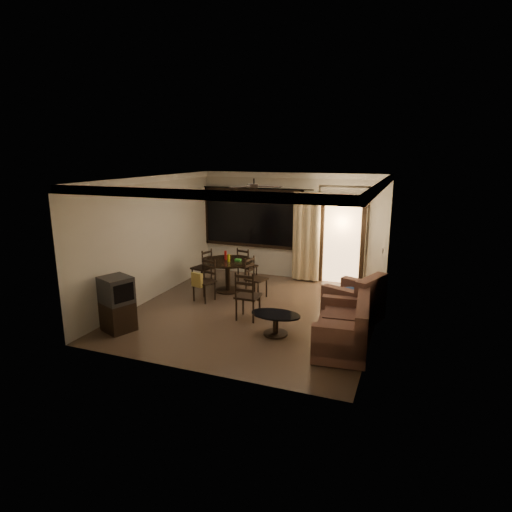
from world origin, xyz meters
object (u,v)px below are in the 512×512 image
at_px(dining_chair_west, 202,274).
at_px(dining_chair_north, 247,273).
at_px(dining_chair_east, 256,286).
at_px(dining_chair_south, 204,288).
at_px(dining_table, 228,267).
at_px(side_chair, 248,305).
at_px(sofa, 346,329).
at_px(armchair, 356,302).
at_px(tv_cabinet, 117,304).
at_px(coffee_table, 276,321).

relative_size(dining_chair_west, dining_chair_north, 1.00).
xyz_separation_m(dining_chair_east, dining_chair_south, (-1.02, -0.62, 0.02)).
height_order(dining_table, side_chair, side_chair).
xyz_separation_m(dining_table, sofa, (3.20, -2.13, -0.26)).
bearing_deg(armchair, dining_chair_west, -173.79).
height_order(dining_chair_south, dining_chair_north, same).
relative_size(dining_chair_south, sofa, 0.56).
relative_size(dining_chair_south, side_chair, 0.93).
relative_size(dining_chair_west, tv_cabinet, 0.90).
bearing_deg(tv_cabinet, sofa, 32.96).
bearing_deg(dining_chair_north, coffee_table, 135.84).
xyz_separation_m(dining_chair_south, sofa, (3.41, -1.30, 0.04)).
distance_m(dining_table, dining_chair_east, 0.89).
height_order(dining_chair_north, armchair, armchair).
xyz_separation_m(dining_chair_west, armchair, (4.00, -1.04, 0.11)).
height_order(dining_table, armchair, dining_table).
relative_size(dining_chair_south, coffee_table, 1.02).
xyz_separation_m(dining_chair_south, tv_cabinet, (-0.75, -2.07, 0.23)).
xyz_separation_m(armchair, side_chair, (-2.06, -0.67, -0.09)).
relative_size(dining_table, side_chair, 1.20).
distance_m(dining_chair_south, armchair, 3.41).
xyz_separation_m(sofa, armchair, (-0.01, 1.29, 0.05)).
bearing_deg(tv_cabinet, coffee_table, 39.36).
relative_size(dining_chair_east, side_chair, 0.93).
xyz_separation_m(tv_cabinet, armchair, (4.15, 2.07, -0.14)).
relative_size(dining_chair_east, dining_chair_south, 1.00).
distance_m(tv_cabinet, armchair, 4.64).
height_order(dining_chair_west, dining_chair_east, same).
relative_size(dining_table, dining_chair_west, 1.29).
relative_size(dining_chair_north, sofa, 0.56).
bearing_deg(tv_cabinet, armchair, 48.86).
bearing_deg(dining_chair_north, dining_chair_south, 90.00).
height_order(dining_chair_east, coffee_table, dining_chair_east).
relative_size(dining_table, armchair, 1.00).
xyz_separation_m(dining_table, coffee_table, (1.90, -2.03, -0.33)).
distance_m(dining_chair_south, side_chair, 1.50).
bearing_deg(dining_chair_west, coffee_table, 64.89).
bearing_deg(dining_chair_north, armchair, 166.41).
xyz_separation_m(dining_chair_west, coffee_table, (2.71, -2.24, -0.01)).
bearing_deg(dining_chair_west, dining_chair_east, 90.00).
height_order(dining_chair_south, coffee_table, dining_chair_south).
bearing_deg(dining_chair_west, sofa, 74.23).
distance_m(dining_table, armchair, 3.31).
xyz_separation_m(dining_table, dining_chair_west, (-0.81, 0.21, -0.32)).
bearing_deg(coffee_table, dining_chair_north, 121.42).
xyz_separation_m(dining_chair_east, sofa, (2.39, -1.92, 0.06)).
height_order(armchair, side_chair, side_chair).
xyz_separation_m(dining_table, tv_cabinet, (-0.96, -2.90, -0.07)).
distance_m(armchair, side_chair, 2.17).
height_order(coffee_table, side_chair, side_chair).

